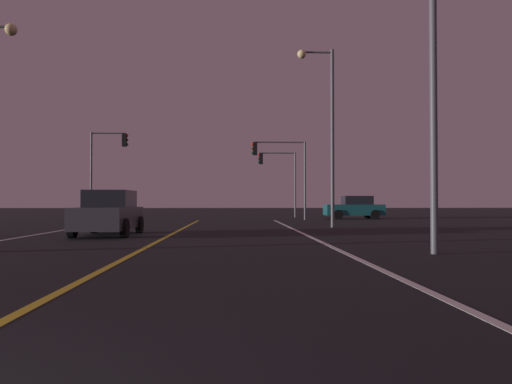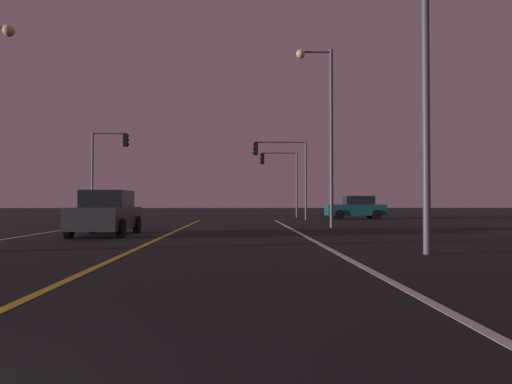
{
  "view_description": "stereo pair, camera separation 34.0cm",
  "coord_description": "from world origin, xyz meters",
  "px_view_note": "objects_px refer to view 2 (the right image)",
  "views": [
    {
      "loc": [
        2.44,
        -2.28,
        1.26
      ],
      "look_at": [
        3.72,
        27.11,
        1.85
      ],
      "focal_mm": 34.72,
      "sensor_mm": 36.0,
      "label": 1
    },
    {
      "loc": [
        2.78,
        -2.28,
        1.26
      ],
      "look_at": [
        3.72,
        27.11,
        1.85
      ],
      "focal_mm": 34.72,
      "sensor_mm": 36.0,
      "label": 2
    }
  ],
  "objects_px": {
    "traffic_light_near_right": "(280,161)",
    "street_lamp_right_far": "(324,116)",
    "traffic_light_near_left": "(109,156)",
    "car_oncoming": "(106,213)",
    "traffic_light_far_right": "(279,169)",
    "street_lamp_right_near": "(407,58)",
    "car_crossing_side": "(356,208)"
  },
  "relations": [
    {
      "from": "traffic_light_far_right",
      "to": "car_crossing_side",
      "type": "bearing_deg",
      "value": 151.52
    },
    {
      "from": "traffic_light_near_right",
      "to": "street_lamp_right_near",
      "type": "relative_size",
      "value": 0.73
    },
    {
      "from": "car_oncoming",
      "to": "street_lamp_right_far",
      "type": "bearing_deg",
      "value": 120.15
    },
    {
      "from": "traffic_light_near_right",
      "to": "street_lamp_right_far",
      "type": "height_order",
      "value": "street_lamp_right_far"
    },
    {
      "from": "car_oncoming",
      "to": "traffic_light_near_left",
      "type": "relative_size",
      "value": 0.72
    },
    {
      "from": "traffic_light_near_left",
      "to": "street_lamp_right_near",
      "type": "xyz_separation_m",
      "value": [
        13.02,
        -22.27,
        0.36
      ]
    },
    {
      "from": "traffic_light_near_left",
      "to": "car_crossing_side",
      "type": "bearing_deg",
      "value": 8.08
    },
    {
      "from": "traffic_light_near_right",
      "to": "street_lamp_right_far",
      "type": "xyz_separation_m",
      "value": [
        1.39,
        -9.85,
        1.42
      ]
    },
    {
      "from": "car_oncoming",
      "to": "traffic_light_near_right",
      "type": "bearing_deg",
      "value": 152.81
    },
    {
      "from": "traffic_light_near_right",
      "to": "traffic_light_far_right",
      "type": "xyz_separation_m",
      "value": [
        0.34,
        5.5,
        -0.18
      ]
    },
    {
      "from": "car_crossing_side",
      "to": "street_lamp_right_near",
      "type": "height_order",
      "value": "street_lamp_right_near"
    },
    {
      "from": "traffic_light_far_right",
      "to": "street_lamp_right_far",
      "type": "distance_m",
      "value": 15.47
    },
    {
      "from": "car_crossing_side",
      "to": "traffic_light_near_left",
      "type": "bearing_deg",
      "value": 8.08
    },
    {
      "from": "car_oncoming",
      "to": "traffic_light_near_left",
      "type": "xyz_separation_m",
      "value": [
        -3.91,
        15.2,
        3.56
      ]
    },
    {
      "from": "traffic_light_near_right",
      "to": "traffic_light_near_left",
      "type": "relative_size",
      "value": 0.91
    },
    {
      "from": "car_crossing_side",
      "to": "street_lamp_right_near",
      "type": "relative_size",
      "value": 0.58
    },
    {
      "from": "traffic_light_near_right",
      "to": "street_lamp_right_near",
      "type": "bearing_deg",
      "value": 93.35
    },
    {
      "from": "traffic_light_near_right",
      "to": "street_lamp_right_far",
      "type": "relative_size",
      "value": 0.62
    },
    {
      "from": "traffic_light_near_right",
      "to": "traffic_light_far_right",
      "type": "height_order",
      "value": "traffic_light_near_right"
    },
    {
      "from": "traffic_light_near_left",
      "to": "street_lamp_right_near",
      "type": "distance_m",
      "value": 25.8
    },
    {
      "from": "car_crossing_side",
      "to": "street_lamp_right_near",
      "type": "xyz_separation_m",
      "value": [
        -4.57,
        -24.76,
        3.92
      ]
    },
    {
      "from": "car_crossing_side",
      "to": "traffic_light_near_left",
      "type": "relative_size",
      "value": 0.72
    },
    {
      "from": "traffic_light_near_right",
      "to": "traffic_light_near_left",
      "type": "height_order",
      "value": "traffic_light_near_left"
    },
    {
      "from": "traffic_light_near_right",
      "to": "traffic_light_near_left",
      "type": "bearing_deg",
      "value": 0.0
    },
    {
      "from": "car_oncoming",
      "to": "traffic_light_far_right",
      "type": "height_order",
      "value": "traffic_light_far_right"
    },
    {
      "from": "car_oncoming",
      "to": "car_crossing_side",
      "type": "height_order",
      "value": "same"
    },
    {
      "from": "traffic_light_far_right",
      "to": "car_oncoming",
      "type": "bearing_deg",
      "value": 68.51
    },
    {
      "from": "car_crossing_side",
      "to": "car_oncoming",
      "type": "bearing_deg",
      "value": 52.28
    },
    {
      "from": "traffic_light_near_right",
      "to": "traffic_light_near_left",
      "type": "distance_m",
      "value": 11.72
    },
    {
      "from": "car_crossing_side",
      "to": "traffic_light_near_left",
      "type": "xyz_separation_m",
      "value": [
        -17.59,
        -2.5,
        3.56
      ]
    },
    {
      "from": "street_lamp_right_near",
      "to": "car_oncoming",
      "type": "bearing_deg",
      "value": -37.79
    },
    {
      "from": "street_lamp_right_near",
      "to": "street_lamp_right_far",
      "type": "height_order",
      "value": "street_lamp_right_far"
    }
  ]
}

